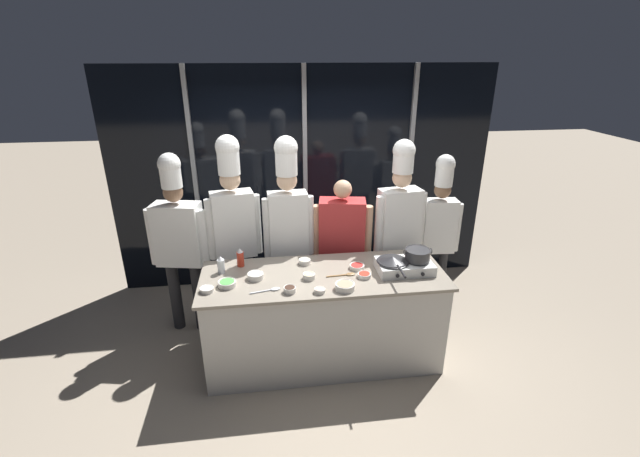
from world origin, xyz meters
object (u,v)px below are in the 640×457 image
object	(u,v)px
prep_bowl_chili_flakes	(364,275)
prep_bowl_mushrooms	(345,286)
prep_bowl_shrimp	(320,290)
squeeze_bottle_clear	(221,265)
frying_pan	(393,259)
person_guest	(342,240)
prep_bowl_soy_glaze	(290,289)
prep_bowl_rice	(207,289)
serving_spoon_solid	(347,274)
prep_bowl_noodles	(305,261)
chef_sous	(233,220)
prep_bowl_scallions	(227,283)
prep_bowl_bell_pepper	(357,266)
chef_apprentice	(439,222)
prep_bowl_ginger	(309,276)
chef_line	(288,219)
serving_spoon_slotted	(271,290)
chef_head	(179,235)
chef_pastry	(399,218)
portable_stove	(404,266)
squeeze_bottle_chili	(240,258)
stock_pot	(418,254)

from	to	relation	value
prep_bowl_chili_flakes	prep_bowl_mushrooms	xyz separation A→B (m)	(-0.21, -0.18, 0.01)
prep_bowl_shrimp	squeeze_bottle_clear	bearing A→B (deg)	151.17
frying_pan	person_guest	size ratio (longest dim) A/B	0.31
prep_bowl_soy_glaze	prep_bowl_mushrooms	world-z (taller)	prep_bowl_mushrooms
prep_bowl_rice	serving_spoon_solid	bearing A→B (deg)	5.80
squeeze_bottle_clear	prep_bowl_noodles	bearing A→B (deg)	5.60
chef_sous	prep_bowl_scallions	bearing A→B (deg)	76.50
prep_bowl_bell_pepper	serving_spoon_solid	distance (m)	0.17
person_guest	chef_apprentice	distance (m)	1.11
prep_bowl_ginger	chef_line	bearing A→B (deg)	101.08
squeeze_bottle_clear	prep_bowl_soy_glaze	world-z (taller)	squeeze_bottle_clear
prep_bowl_noodles	serving_spoon_slotted	bearing A→B (deg)	-125.98
prep_bowl_ginger	serving_spoon_slotted	xyz separation A→B (m)	(-0.34, -0.16, -0.02)
prep_bowl_rice	chef_head	world-z (taller)	chef_head
squeeze_bottle_clear	prep_bowl_noodles	xyz separation A→B (m)	(0.78, 0.08, -0.05)
serving_spoon_slotted	chef_pastry	distance (m)	1.64
prep_bowl_bell_pepper	serving_spoon_slotted	distance (m)	0.86
portable_stove	chef_head	world-z (taller)	chef_head
person_guest	serving_spoon_slotted	bearing A→B (deg)	58.21
prep_bowl_soy_glaze	prep_bowl_mushrooms	bearing A→B (deg)	-1.53
prep_bowl_scallions	prep_bowl_bell_pepper	xyz separation A→B (m)	(1.18, 0.17, -0.01)
prep_bowl_chili_flakes	prep_bowl_ginger	world-z (taller)	prep_bowl_ginger
frying_pan	serving_spoon_solid	bearing A→B (deg)	-179.46
chef_head	chef_pastry	xyz separation A→B (m)	(2.27, -0.06, 0.09)
frying_pan	chef_head	world-z (taller)	chef_head
prep_bowl_soy_glaze	chef_pastry	size ratio (longest dim) A/B	0.05
frying_pan	prep_bowl_scallions	xyz separation A→B (m)	(-1.49, -0.06, -0.10)
prep_bowl_chili_flakes	chef_line	bearing A→B (deg)	130.78
prep_bowl_ginger	chef_head	world-z (taller)	chef_head
prep_bowl_bell_pepper	chef_apprentice	size ratio (longest dim) A/B	0.08
prep_bowl_mushrooms	prep_bowl_scallions	bearing A→B (deg)	169.46
squeeze_bottle_chili	chef_head	world-z (taller)	chef_head
squeeze_bottle_clear	chef_pastry	xyz separation A→B (m)	(1.82, 0.48, 0.18)
prep_bowl_mushrooms	portable_stove	bearing A→B (deg)	22.37
squeeze_bottle_clear	chef_line	world-z (taller)	chef_line
prep_bowl_chili_flakes	chef_line	size ratio (longest dim) A/B	0.06
prep_bowl_ginger	prep_bowl_shrimp	size ratio (longest dim) A/B	1.17
chef_head	person_guest	world-z (taller)	chef_head
prep_bowl_bell_pepper	chef_head	xyz separation A→B (m)	(-1.71, 0.62, 0.15)
portable_stove	chef_apprentice	world-z (taller)	chef_apprentice
squeeze_bottle_clear	prep_bowl_noodles	world-z (taller)	squeeze_bottle_clear
prep_bowl_noodles	chef_pastry	size ratio (longest dim) A/B	0.06
chef_head	prep_bowl_chili_flakes	bearing A→B (deg)	166.33
prep_bowl_noodles	chef_sous	world-z (taller)	chef_sous
chef_head	squeeze_bottle_chili	bearing A→B (deg)	156.48
frying_pan	prep_bowl_soy_glaze	bearing A→B (deg)	-166.43
prep_bowl_ginger	serving_spoon_slotted	bearing A→B (deg)	-154.89
portable_stove	prep_bowl_bell_pepper	distance (m)	0.44
chef_head	chef_sous	bearing A→B (deg)	-169.22
stock_pot	chef_line	bearing A→B (deg)	149.63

